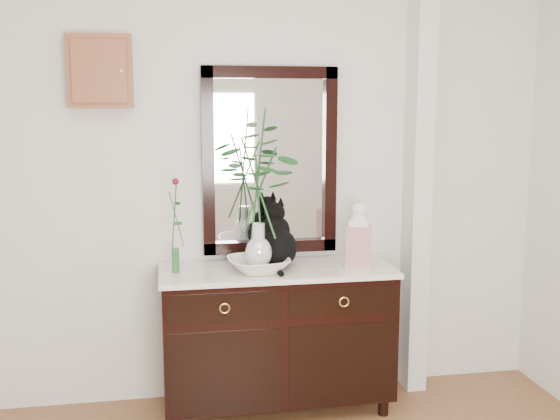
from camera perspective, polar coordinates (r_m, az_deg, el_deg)
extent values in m
cube|color=silver|center=(3.88, -2.37, 2.94)|extent=(3.60, 0.04, 2.70)
cube|color=silver|center=(4.07, 11.91, 3.03)|extent=(0.12, 0.20, 2.70)
cube|color=black|center=(3.86, -0.27, -10.69)|extent=(1.30, 0.50, 0.82)
cube|color=white|center=(3.75, -0.27, -5.28)|extent=(1.33, 0.52, 0.03)
cube|color=black|center=(3.88, -0.88, 4.27)|extent=(0.80, 0.06, 1.10)
cube|color=white|center=(3.89, -0.91, 4.29)|extent=(0.66, 0.01, 0.96)
cube|color=brown|center=(3.81, -15.40, 11.56)|extent=(0.35, 0.10, 0.40)
imported|color=white|center=(3.64, -1.87, -4.79)|extent=(0.39, 0.39, 0.08)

